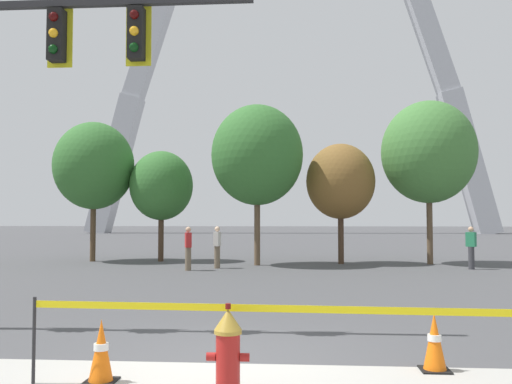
{
  "coord_description": "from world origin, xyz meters",
  "views": [
    {
      "loc": [
        0.98,
        -7.35,
        1.9
      ],
      "look_at": [
        0.07,
        5.0,
        2.5
      ],
      "focal_mm": 38.24,
      "sensor_mm": 36.0,
      "label": 1
    }
  ],
  "objects_px": {
    "pedestrian_walking_left": "(471,247)",
    "traffic_cone_mid_sidewalk": "(434,342)",
    "pedestrian_walking_right": "(188,248)",
    "traffic_cone_by_hydrant": "(101,352)",
    "monument_arch": "(287,50)",
    "fire_hydrant": "(228,353)",
    "pedestrian_standing_center": "(217,247)"
  },
  "relations": [
    {
      "from": "pedestrian_walking_left",
      "to": "pedestrian_standing_center",
      "type": "height_order",
      "value": "same"
    },
    {
      "from": "pedestrian_walking_right",
      "to": "traffic_cone_by_hydrant",
      "type": "bearing_deg",
      "value": -82.96
    },
    {
      "from": "fire_hydrant",
      "to": "pedestrian_walking_right",
      "type": "bearing_deg",
      "value": 103.0
    },
    {
      "from": "fire_hydrant",
      "to": "traffic_cone_mid_sidewalk",
      "type": "distance_m",
      "value": 2.71
    },
    {
      "from": "pedestrian_walking_left",
      "to": "pedestrian_standing_center",
      "type": "distance_m",
      "value": 9.52
    },
    {
      "from": "traffic_cone_by_hydrant",
      "to": "traffic_cone_mid_sidewalk",
      "type": "xyz_separation_m",
      "value": [
        3.98,
        0.77,
        0.0
      ]
    },
    {
      "from": "monument_arch",
      "to": "pedestrian_walking_right",
      "type": "distance_m",
      "value": 53.68
    },
    {
      "from": "fire_hydrant",
      "to": "pedestrian_walking_left",
      "type": "bearing_deg",
      "value": 64.26
    },
    {
      "from": "pedestrian_standing_center",
      "to": "pedestrian_walking_right",
      "type": "bearing_deg",
      "value": -134.79
    },
    {
      "from": "traffic_cone_by_hydrant",
      "to": "pedestrian_walking_right",
      "type": "height_order",
      "value": "pedestrian_walking_right"
    },
    {
      "from": "fire_hydrant",
      "to": "traffic_cone_by_hydrant",
      "type": "distance_m",
      "value": 1.58
    },
    {
      "from": "fire_hydrant",
      "to": "pedestrian_walking_right",
      "type": "relative_size",
      "value": 0.62
    },
    {
      "from": "fire_hydrant",
      "to": "pedestrian_walking_left",
      "type": "relative_size",
      "value": 0.62
    },
    {
      "from": "traffic_cone_by_hydrant",
      "to": "pedestrian_walking_right",
      "type": "xyz_separation_m",
      "value": [
        -1.66,
        13.43,
        0.46
      ]
    },
    {
      "from": "fire_hydrant",
      "to": "traffic_cone_mid_sidewalk",
      "type": "bearing_deg",
      "value": 25.09
    },
    {
      "from": "traffic_cone_by_hydrant",
      "to": "pedestrian_walking_left",
      "type": "bearing_deg",
      "value": 59.09
    },
    {
      "from": "pedestrian_standing_center",
      "to": "pedestrian_walking_right",
      "type": "distance_m",
      "value": 1.32
    },
    {
      "from": "traffic_cone_by_hydrant",
      "to": "pedestrian_standing_center",
      "type": "xyz_separation_m",
      "value": [
        -0.73,
        14.37,
        0.46
      ]
    },
    {
      "from": "traffic_cone_by_hydrant",
      "to": "monument_arch",
      "type": "bearing_deg",
      "value": 88.82
    },
    {
      "from": "traffic_cone_mid_sidewalk",
      "to": "pedestrian_standing_center",
      "type": "distance_m",
      "value": 14.4
    },
    {
      "from": "pedestrian_walking_left",
      "to": "traffic_cone_mid_sidewalk",
      "type": "bearing_deg",
      "value": -109.08
    },
    {
      "from": "fire_hydrant",
      "to": "monument_arch",
      "type": "relative_size",
      "value": 0.02
    },
    {
      "from": "monument_arch",
      "to": "pedestrian_walking_right",
      "type": "bearing_deg",
      "value": -93.46
    },
    {
      "from": "fire_hydrant",
      "to": "traffic_cone_by_hydrant",
      "type": "xyz_separation_m",
      "value": [
        -1.53,
        0.38,
        -0.11
      ]
    },
    {
      "from": "traffic_cone_by_hydrant",
      "to": "traffic_cone_mid_sidewalk",
      "type": "distance_m",
      "value": 4.05
    },
    {
      "from": "fire_hydrant",
      "to": "traffic_cone_mid_sidewalk",
      "type": "relative_size",
      "value": 1.36
    },
    {
      "from": "monument_arch",
      "to": "pedestrian_walking_left",
      "type": "distance_m",
      "value": 53.01
    },
    {
      "from": "traffic_cone_by_hydrant",
      "to": "traffic_cone_mid_sidewalk",
      "type": "relative_size",
      "value": 1.0
    },
    {
      "from": "traffic_cone_mid_sidewalk",
      "to": "pedestrian_walking_left",
      "type": "bearing_deg",
      "value": 70.92
    },
    {
      "from": "traffic_cone_mid_sidewalk",
      "to": "monument_arch",
      "type": "bearing_deg",
      "value": 92.52
    },
    {
      "from": "fire_hydrant",
      "to": "monument_arch",
      "type": "distance_m",
      "value": 66.51
    },
    {
      "from": "pedestrian_walking_right",
      "to": "pedestrian_walking_left",
      "type": "bearing_deg",
      "value": 6.78
    }
  ]
}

